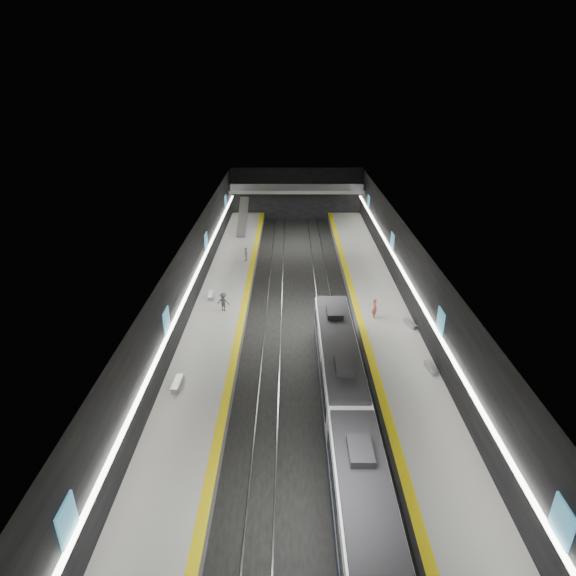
{
  "coord_description": "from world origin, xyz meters",
  "views": [
    {
      "loc": [
        -1.0,
        -38.72,
        21.13
      ],
      "look_at": [
        -1.16,
        3.44,
        2.2
      ],
      "focal_mm": 30.0,
      "sensor_mm": 36.0,
      "label": 1
    }
  ],
  "objects_px": {
    "bench_left_near": "(177,384)",
    "bench_right_near": "(432,368)",
    "bench_right_far": "(410,324)",
    "passenger_right_a": "(375,309)",
    "bench_left_far": "(211,296)",
    "train": "(350,430)",
    "escalator": "(243,217)",
    "passenger_left_a": "(246,254)",
    "passenger_left_b": "(223,302)"
  },
  "relations": [
    {
      "from": "bench_right_far",
      "to": "passenger_left_a",
      "type": "relative_size",
      "value": 0.96
    },
    {
      "from": "escalator",
      "to": "passenger_right_a",
      "type": "height_order",
      "value": "escalator"
    },
    {
      "from": "escalator",
      "to": "bench_left_far",
      "type": "xyz_separation_m",
      "value": [
        -1.18,
        -22.26,
        -1.69
      ]
    },
    {
      "from": "escalator",
      "to": "bench_right_near",
      "type": "distance_m",
      "value": 38.71
    },
    {
      "from": "bench_right_near",
      "to": "passenger_right_a",
      "type": "xyz_separation_m",
      "value": [
        -2.92,
        8.34,
        0.72
      ]
    },
    {
      "from": "bench_left_near",
      "to": "bench_right_far",
      "type": "height_order",
      "value": "bench_left_near"
    },
    {
      "from": "train",
      "to": "bench_left_near",
      "type": "bearing_deg",
      "value": 152.72
    },
    {
      "from": "passenger_left_b",
      "to": "passenger_left_a",
      "type": "bearing_deg",
      "value": -82.44
    },
    {
      "from": "escalator",
      "to": "passenger_left_b",
      "type": "distance_m",
      "value": 25.07
    },
    {
      "from": "bench_right_far",
      "to": "escalator",
      "type": "bearing_deg",
      "value": 102.53
    },
    {
      "from": "bench_left_near",
      "to": "passenger_left_a",
      "type": "relative_size",
      "value": 1.13
    },
    {
      "from": "bench_right_far",
      "to": "passenger_right_a",
      "type": "relative_size",
      "value": 0.87
    },
    {
      "from": "bench_left_near",
      "to": "bench_right_near",
      "type": "relative_size",
      "value": 1.14
    },
    {
      "from": "passenger_left_b",
      "to": "bench_right_far",
      "type": "bearing_deg",
      "value": -177.99
    },
    {
      "from": "bench_left_far",
      "to": "train",
      "type": "bearing_deg",
      "value": -65.22
    },
    {
      "from": "bench_left_far",
      "to": "passenger_left_a",
      "type": "xyz_separation_m",
      "value": [
        2.57,
        10.12,
        0.62
      ]
    },
    {
      "from": "train",
      "to": "passenger_left_b",
      "type": "relative_size",
      "value": 16.74
    },
    {
      "from": "bench_left_far",
      "to": "passenger_left_a",
      "type": "distance_m",
      "value": 10.46
    },
    {
      "from": "passenger_right_a",
      "to": "passenger_left_b",
      "type": "bearing_deg",
      "value": 70.93
    },
    {
      "from": "passenger_left_b",
      "to": "train",
      "type": "bearing_deg",
      "value": 130.38
    },
    {
      "from": "escalator",
      "to": "passenger_left_b",
      "type": "bearing_deg",
      "value": -89.04
    },
    {
      "from": "train",
      "to": "passenger_right_a",
      "type": "distance_m",
      "value": 16.81
    },
    {
      "from": "passenger_left_a",
      "to": "bench_right_far",
      "type": "bearing_deg",
      "value": 24.79
    },
    {
      "from": "train",
      "to": "passenger_left_b",
      "type": "height_order",
      "value": "train"
    },
    {
      "from": "bench_left_near",
      "to": "passenger_left_a",
      "type": "height_order",
      "value": "passenger_left_a"
    },
    {
      "from": "bench_left_near",
      "to": "bench_right_near",
      "type": "xyz_separation_m",
      "value": [
        18.36,
        2.11,
        -0.03
      ]
    },
    {
      "from": "escalator",
      "to": "bench_right_far",
      "type": "xyz_separation_m",
      "value": [
        17.0,
        -27.94,
        -1.7
      ]
    },
    {
      "from": "train",
      "to": "escalator",
      "type": "bearing_deg",
      "value": 103.18
    },
    {
      "from": "bench_left_near",
      "to": "passenger_right_a",
      "type": "relative_size",
      "value": 1.02
    },
    {
      "from": "passenger_left_a",
      "to": "passenger_left_b",
      "type": "height_order",
      "value": "passenger_left_b"
    },
    {
      "from": "bench_right_near",
      "to": "passenger_right_a",
      "type": "distance_m",
      "value": 8.87
    },
    {
      "from": "bench_right_far",
      "to": "passenger_right_a",
      "type": "xyz_separation_m",
      "value": [
        -2.92,
        1.54,
        0.73
      ]
    },
    {
      "from": "bench_left_near",
      "to": "passenger_left_b",
      "type": "xyz_separation_m",
      "value": [
        1.77,
        11.79,
        0.67
      ]
    },
    {
      "from": "bench_right_near",
      "to": "passenger_left_a",
      "type": "height_order",
      "value": "passenger_left_a"
    },
    {
      "from": "bench_left_near",
      "to": "escalator",
      "type": "bearing_deg",
      "value": 89.38
    },
    {
      "from": "bench_right_far",
      "to": "bench_left_far",
      "type": "bearing_deg",
      "value": 143.87
    },
    {
      "from": "passenger_right_a",
      "to": "escalator",
      "type": "bearing_deg",
      "value": 14.62
    },
    {
      "from": "train",
      "to": "passenger_right_a",
      "type": "xyz_separation_m",
      "value": [
        4.08,
        16.31,
        -0.27
      ]
    },
    {
      "from": "bench_right_far",
      "to": "passenger_left_b",
      "type": "distance_m",
      "value": 16.84
    },
    {
      "from": "bench_left_far",
      "to": "bench_right_far",
      "type": "relative_size",
      "value": 1.06
    },
    {
      "from": "train",
      "to": "passenger_left_a",
      "type": "xyz_separation_m",
      "value": [
        -8.61,
        30.56,
        -0.37
      ]
    },
    {
      "from": "train",
      "to": "bench_right_near",
      "type": "distance_m",
      "value": 10.65
    },
    {
      "from": "passenger_right_a",
      "to": "passenger_left_a",
      "type": "distance_m",
      "value": 19.08
    },
    {
      "from": "bench_left_far",
      "to": "bench_right_far",
      "type": "xyz_separation_m",
      "value": [
        18.18,
        -5.68,
        -0.01
      ]
    },
    {
      "from": "bench_left_near",
      "to": "passenger_right_a",
      "type": "bearing_deg",
      "value": 35.6
    },
    {
      "from": "bench_left_far",
      "to": "bench_right_near",
      "type": "distance_m",
      "value": 22.05
    },
    {
      "from": "passenger_right_a",
      "to": "passenger_left_b",
      "type": "distance_m",
      "value": 13.73
    },
    {
      "from": "passenger_right_a",
      "to": "passenger_left_a",
      "type": "relative_size",
      "value": 1.11
    },
    {
      "from": "bench_left_far",
      "to": "passenger_right_a",
      "type": "distance_m",
      "value": 15.83
    },
    {
      "from": "bench_right_near",
      "to": "passenger_left_b",
      "type": "distance_m",
      "value": 19.21
    }
  ]
}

